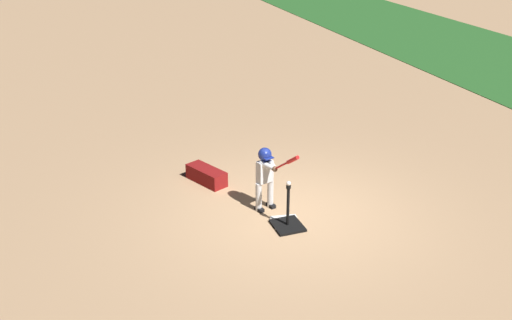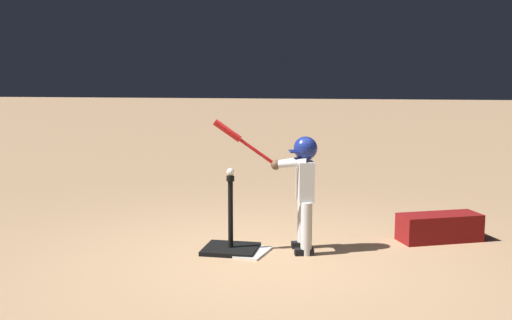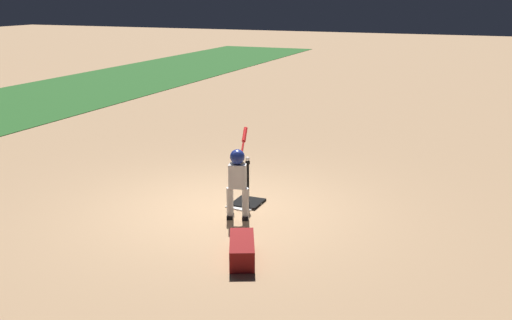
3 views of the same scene
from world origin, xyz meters
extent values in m
plane|color=tan|center=(0.00, 0.00, 0.00)|extent=(90.00, 90.00, 0.00)
cube|color=white|center=(0.25, -0.26, 0.01)|extent=(0.51, 0.51, 0.02)
cube|color=black|center=(0.38, -0.28, 0.02)|extent=(0.51, 0.46, 0.04)
cylinder|color=black|center=(0.38, -0.28, 0.36)|extent=(0.05, 0.05, 0.65)
cylinder|color=black|center=(0.38, -0.28, 0.71)|extent=(0.08, 0.08, 0.05)
cylinder|color=silver|center=(-0.35, -0.29, 0.25)|extent=(0.13, 0.13, 0.51)
cube|color=black|center=(-0.33, -0.29, 0.03)|extent=(0.20, 0.13, 0.06)
cylinder|color=silver|center=(-0.29, -0.53, 0.25)|extent=(0.13, 0.13, 0.51)
cube|color=black|center=(-0.27, -0.52, 0.03)|extent=(0.20, 0.13, 0.06)
cube|color=silver|center=(-0.32, -0.41, 0.69)|extent=(0.21, 0.29, 0.37)
sphere|color=brown|center=(-0.32, -0.41, 0.99)|extent=(0.19, 0.19, 0.19)
sphere|color=navy|center=(-0.32, -0.41, 1.00)|extent=(0.23, 0.23, 0.23)
cube|color=navy|center=(-0.23, -0.39, 0.98)|extent=(0.15, 0.19, 0.01)
cylinder|color=silver|center=(-0.19, -0.34, 0.86)|extent=(0.30, 0.09, 0.11)
cylinder|color=silver|center=(-0.17, -0.42, 0.86)|extent=(0.30, 0.22, 0.11)
sphere|color=brown|center=(-0.05, -0.34, 0.85)|extent=(0.10, 0.10, 0.10)
cylinder|color=red|center=(0.22, -0.27, 1.05)|extent=(0.56, 0.18, 0.42)
cylinder|color=red|center=(0.40, -0.22, 1.17)|extent=(0.28, 0.13, 0.22)
cylinder|color=black|center=(-0.06, -0.34, 0.84)|extent=(0.05, 0.06, 0.05)
sphere|color=white|center=(0.38, -0.28, 0.78)|extent=(0.07, 0.07, 0.07)
cube|color=maroon|center=(-1.64, -1.06, 0.14)|extent=(0.90, 0.63, 0.28)
camera|label=1|loc=(8.08, -3.61, 4.89)|focal=42.00mm
camera|label=2|loc=(-0.94, 5.19, 1.65)|focal=42.00mm
camera|label=3|loc=(-8.25, -4.00, 3.39)|focal=42.00mm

